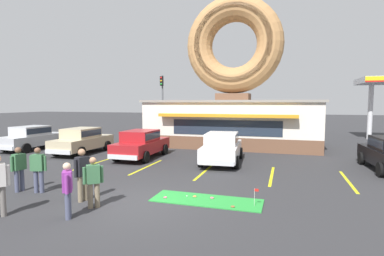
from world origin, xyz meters
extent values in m
plane|color=#2D2D30|center=(0.00, 0.00, 0.00)|extent=(160.00, 160.00, 0.00)
cube|color=brown|center=(0.74, 14.00, 0.45)|extent=(12.00, 6.00, 0.90)
cube|color=silver|center=(0.74, 14.00, 2.05)|extent=(12.00, 6.00, 2.30)
cube|color=gray|center=(0.74, 14.00, 3.28)|extent=(12.30, 6.30, 0.16)
cube|color=orange|center=(0.74, 10.70, 2.35)|extent=(9.00, 0.60, 0.20)
cube|color=#232D3D|center=(0.74, 10.98, 1.55)|extent=(7.20, 0.03, 1.00)
cube|color=brown|center=(0.74, 14.00, 3.61)|extent=(2.40, 1.80, 0.50)
torus|color=#B27F4C|center=(0.74, 14.00, 7.41)|extent=(7.10, 1.90, 7.10)
torus|color=tan|center=(0.74, 13.57, 7.41)|extent=(6.25, 1.05, 6.24)
cube|color=green|center=(2.10, 0.92, 0.01)|extent=(3.57, 1.23, 0.03)
torus|color=#D8667F|center=(2.23, 1.13, 0.05)|extent=(0.13, 0.13, 0.04)
torus|color=#D8667F|center=(0.74, 0.71, 0.05)|extent=(0.13, 0.13, 0.04)
torus|color=#D17F47|center=(1.64, 1.10, 0.05)|extent=(0.13, 0.13, 0.04)
torus|color=brown|center=(3.03, 0.50, 0.05)|extent=(0.13, 0.13, 0.04)
sphere|color=white|center=(1.38, 1.06, 0.05)|extent=(0.04, 0.04, 0.04)
cylinder|color=silver|center=(3.63, 0.80, 0.31)|extent=(0.01, 0.01, 0.55)
cube|color=red|center=(3.69, 0.80, 0.53)|extent=(0.12, 0.01, 0.08)
cube|color=#BCAD89|center=(-7.70, 7.55, 0.66)|extent=(1.83, 4.43, 0.68)
cube|color=#BCAD89|center=(-7.69, 7.40, 1.30)|extent=(1.60, 2.13, 0.60)
cube|color=#232D3D|center=(-7.69, 7.40, 1.32)|extent=(1.62, 2.04, 0.36)
cube|color=silver|center=(-7.73, 9.78, 0.42)|extent=(1.67, 0.13, 0.24)
cube|color=silver|center=(-7.66, 5.32, 0.42)|extent=(1.67, 0.13, 0.24)
cylinder|color=black|center=(-8.60, 8.90, 0.32)|extent=(0.23, 0.64, 0.64)
cylinder|color=black|center=(-6.84, 8.93, 0.32)|extent=(0.23, 0.64, 0.64)
cylinder|color=black|center=(-8.55, 6.17, 0.32)|extent=(0.23, 0.64, 0.64)
cylinder|color=black|center=(-6.79, 6.20, 0.32)|extent=(0.23, 0.64, 0.64)
cube|color=#B2B5BA|center=(-11.91, 7.80, 0.66)|extent=(1.90, 4.45, 0.68)
cube|color=#B2B5BA|center=(-11.92, 7.65, 1.30)|extent=(1.63, 2.15, 0.60)
cube|color=#232D3D|center=(-11.92, 7.65, 1.32)|extent=(1.65, 2.07, 0.36)
cube|color=silver|center=(-11.84, 10.03, 0.42)|extent=(1.67, 0.15, 0.24)
cube|color=silver|center=(-11.98, 5.57, 0.42)|extent=(1.67, 0.15, 0.24)
cylinder|color=black|center=(-12.75, 9.19, 0.32)|extent=(0.24, 0.65, 0.64)
cylinder|color=black|center=(-10.99, 9.13, 0.32)|extent=(0.24, 0.65, 0.64)
cylinder|color=black|center=(-12.84, 6.46, 0.32)|extent=(0.24, 0.65, 0.64)
cylinder|color=black|center=(-11.08, 6.41, 0.32)|extent=(0.24, 0.65, 0.64)
cube|color=maroon|center=(-3.41, 7.22, 0.66)|extent=(1.85, 4.43, 0.68)
cube|color=maroon|center=(-3.41, 7.07, 1.30)|extent=(1.60, 2.13, 0.60)
cube|color=#232D3D|center=(-3.41, 7.07, 1.32)|extent=(1.62, 2.05, 0.36)
cube|color=silver|center=(-3.46, 9.45, 0.42)|extent=(1.67, 0.13, 0.24)
cube|color=silver|center=(-3.37, 4.99, 0.42)|extent=(1.67, 0.13, 0.24)
cylinder|color=black|center=(-4.32, 8.57, 0.32)|extent=(0.23, 0.64, 0.64)
cylinder|color=black|center=(-2.56, 8.60, 0.32)|extent=(0.23, 0.64, 0.64)
cylinder|color=black|center=(-4.27, 5.84, 0.32)|extent=(0.23, 0.64, 0.64)
cylinder|color=black|center=(-2.51, 5.87, 0.32)|extent=(0.23, 0.64, 0.64)
cube|color=silver|center=(1.30, 7.22, 0.66)|extent=(2.10, 4.52, 0.68)
cube|color=silver|center=(1.32, 7.07, 1.30)|extent=(1.72, 2.22, 0.60)
cube|color=#232D3D|center=(1.32, 7.07, 1.32)|extent=(1.74, 2.13, 0.36)
cube|color=silver|center=(1.13, 9.44, 0.42)|extent=(1.67, 0.23, 0.24)
cube|color=silver|center=(1.48, 4.99, 0.42)|extent=(1.67, 0.23, 0.24)
cylinder|color=black|center=(0.32, 8.51, 0.32)|extent=(0.27, 0.66, 0.64)
cylinder|color=black|center=(2.07, 8.65, 0.32)|extent=(0.27, 0.66, 0.64)
cylinder|color=black|center=(0.53, 5.79, 0.32)|extent=(0.27, 0.66, 0.64)
cylinder|color=black|center=(2.29, 5.93, 0.32)|extent=(0.27, 0.66, 0.64)
cube|color=silver|center=(9.10, 9.78, 0.42)|extent=(1.67, 0.19, 0.24)
cylinder|color=black|center=(8.27, 8.87, 0.32)|extent=(0.25, 0.65, 0.64)
cylinder|color=black|center=(8.42, 6.14, 0.32)|extent=(0.25, 0.65, 0.64)
cylinder|color=#474C66|center=(-1.11, -1.71, 0.38)|extent=(0.15, 0.15, 0.76)
cylinder|color=#474C66|center=(-1.22, -1.55, 0.38)|extent=(0.15, 0.15, 0.76)
cube|color=#8C3393|center=(-1.17, -1.63, 1.04)|extent=(0.42, 0.45, 0.56)
cylinder|color=#8C3393|center=(-1.02, -1.84, 1.01)|extent=(0.10, 0.10, 0.51)
cylinder|color=#8C3393|center=(-1.31, -1.43, 1.01)|extent=(0.10, 0.10, 0.51)
sphere|color=beige|center=(-1.17, -1.63, 1.45)|extent=(0.20, 0.20, 0.20)
cylinder|color=#474C66|center=(-4.54, 0.02, 0.39)|extent=(0.15, 0.15, 0.79)
cylinder|color=#474C66|center=(-4.57, -0.18, 0.39)|extent=(0.15, 0.15, 0.79)
cube|color=#386B42|center=(-4.56, -0.08, 1.07)|extent=(0.29, 0.41, 0.58)
cylinder|color=#386B42|center=(-4.52, 0.17, 1.04)|extent=(0.10, 0.10, 0.53)
cylinder|color=#386B42|center=(-4.59, -0.33, 1.04)|extent=(0.10, 0.10, 0.53)
sphere|color=brown|center=(-4.56, -0.08, 1.50)|extent=(0.21, 0.21, 0.21)
cylinder|color=slate|center=(-2.99, -2.06, 0.43)|extent=(0.15, 0.15, 0.86)
cylinder|color=silver|center=(-2.90, -1.94, 1.15)|extent=(0.10, 0.10, 0.58)
cylinder|color=#7F7056|center=(-0.92, -0.66, 0.38)|extent=(0.15, 0.15, 0.76)
cylinder|color=#7F7056|center=(-1.07, -0.79, 0.38)|extent=(0.15, 0.15, 0.76)
cube|color=#386B42|center=(-0.99, -0.72, 1.04)|extent=(0.44, 0.43, 0.56)
cylinder|color=#386B42|center=(-0.80, -0.56, 1.01)|extent=(0.10, 0.10, 0.51)
cylinder|color=#386B42|center=(-1.18, -0.88, 1.01)|extent=(0.10, 0.10, 0.51)
sphere|color=#9E7051|center=(-0.99, -0.72, 1.45)|extent=(0.20, 0.20, 0.20)
cylinder|color=#7F7056|center=(-1.69, -0.20, 0.42)|extent=(0.15, 0.15, 0.84)
cylinder|color=#7F7056|center=(-1.73, -0.40, 0.42)|extent=(0.15, 0.15, 0.84)
cube|color=black|center=(-1.71, -0.30, 1.15)|extent=(0.32, 0.43, 0.61)
cylinder|color=black|center=(-1.65, -0.06, 1.12)|extent=(0.10, 0.10, 0.57)
cylinder|color=black|center=(-1.77, -0.54, 1.12)|extent=(0.10, 0.10, 0.57)
sphere|color=#9E7051|center=(-1.71, -0.30, 1.60)|extent=(0.23, 0.23, 0.23)
cylinder|color=#474C66|center=(-3.69, 0.04, 0.40)|extent=(0.15, 0.15, 0.79)
cylinder|color=#474C66|center=(-3.88, -0.01, 0.40)|extent=(0.15, 0.15, 0.79)
cube|color=#386B42|center=(-3.78, 0.01, 1.08)|extent=(0.43, 0.34, 0.58)
cylinder|color=#386B42|center=(-3.54, 0.08, 1.05)|extent=(0.10, 0.10, 0.53)
cylinder|color=#386B42|center=(-4.02, -0.06, 1.05)|extent=(0.10, 0.10, 0.53)
sphere|color=brown|center=(-3.78, 0.01, 1.51)|extent=(0.21, 0.21, 0.21)
cylinder|color=#232833|center=(-5.23, 10.62, 0.47)|extent=(0.56, 0.56, 0.95)
torus|color=black|center=(-5.23, 10.62, 0.95)|extent=(0.57, 0.57, 0.05)
cylinder|color=#595B60|center=(-6.88, 18.52, 2.90)|extent=(0.16, 0.16, 5.80)
cube|color=black|center=(-6.88, 18.34, 5.25)|extent=(0.28, 0.24, 0.90)
sphere|color=red|center=(-6.88, 18.22, 5.55)|extent=(0.18, 0.18, 0.18)
sphere|color=orange|center=(-6.88, 18.22, 5.25)|extent=(0.18, 0.18, 0.18)
sphere|color=green|center=(-6.88, 18.22, 4.95)|extent=(0.18, 0.18, 0.18)
cylinder|color=silver|center=(11.48, 21.12, 2.40)|extent=(0.40, 0.40, 4.80)
cube|color=yellow|center=(-5.04, 5.00, 0.00)|extent=(0.12, 3.60, 0.01)
cube|color=yellow|center=(-2.04, 5.00, 0.00)|extent=(0.12, 3.60, 0.01)
cube|color=yellow|center=(0.96, 5.00, 0.00)|extent=(0.12, 3.60, 0.01)
cube|color=yellow|center=(3.96, 5.00, 0.00)|extent=(0.12, 3.60, 0.01)
cube|color=yellow|center=(6.96, 5.00, 0.00)|extent=(0.12, 3.60, 0.01)
camera|label=1|loc=(4.48, -8.25, 3.17)|focal=28.00mm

